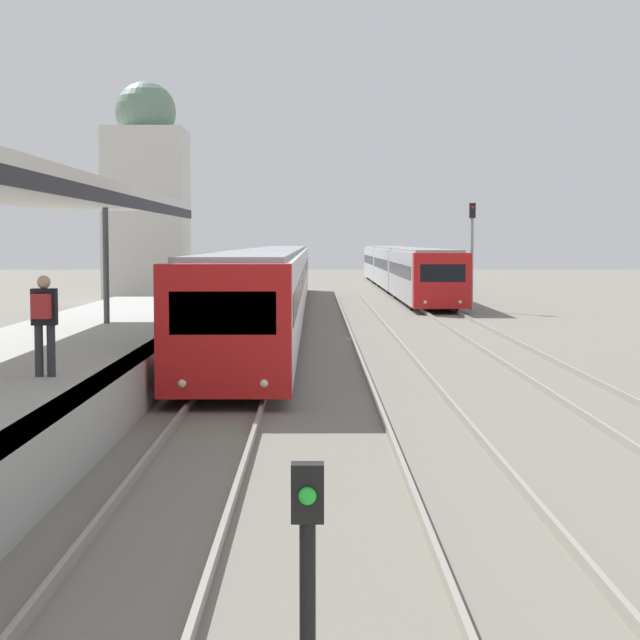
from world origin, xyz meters
The scene contains 6 objects.
person_on_platform centered at (-2.70, 14.53, 2.01)m, with size 0.40×0.40×1.66m.
train_near centered at (0.00, 42.71, 1.64)m, with size 2.60×51.15×2.94m.
train_far centered at (7.38, 67.75, 1.59)m, with size 2.59×47.33×2.86m.
signal_post_near centered at (1.68, 3.48, 1.18)m, with size 0.20×0.21×1.91m.
signal_mast_far centered at (9.06, 46.84, 3.16)m, with size 0.28×0.29×5.02m.
distant_domed_building centered at (-7.30, 54.82, 5.57)m, with size 4.22×4.22×11.75m.
Camera 1 is at (1.73, -2.90, 3.25)m, focal length 60.00 mm.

